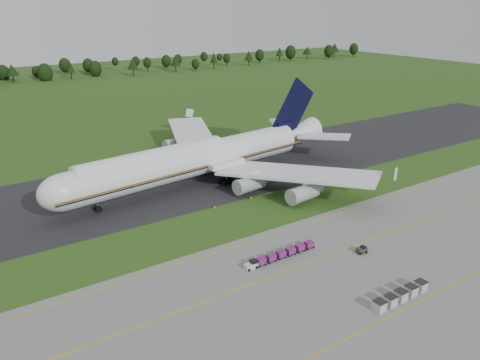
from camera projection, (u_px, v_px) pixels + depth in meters
ground at (246, 216)px, 100.16m from camera, size 600.00×600.00×0.00m
apron at (367, 293)px, 73.57m from camera, size 300.00×52.00×0.06m
taxiway at (186, 178)px, 122.03m from camera, size 300.00×40.00×0.08m
apron_markings at (335, 273)px, 79.04m from camera, size 300.00×30.20×0.01m
tree_line at (55, 69)px, 276.81m from camera, size 522.50×22.63×11.82m
aircraft at (198, 158)px, 116.26m from camera, size 83.12×80.22×23.27m
baggage_train at (280, 255)px, 83.29m from camera, size 15.14×1.37×1.32m
utility_cart at (362, 250)px, 85.19m from camera, size 1.94×1.29×1.00m
uld_row at (401, 295)px, 71.47m from camera, size 11.27×1.67×1.65m
edge_markers at (233, 203)px, 106.27m from camera, size 10.40×0.30×0.60m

